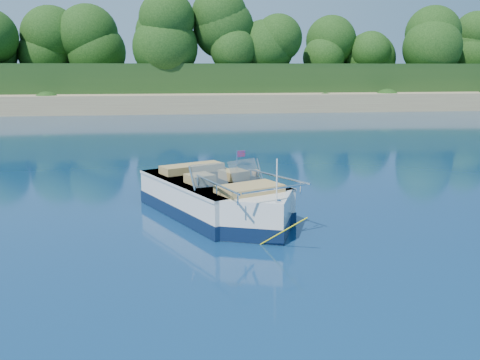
# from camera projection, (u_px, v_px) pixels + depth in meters

# --- Properties ---
(ground) EXTENTS (160.00, 160.00, 0.00)m
(ground) POSITION_uv_depth(u_px,v_px,m) (410.00, 271.00, 10.02)
(ground) COLOR #0A1F4A
(ground) RESTS_ON ground
(shoreline) EXTENTS (170.00, 59.00, 6.00)m
(shoreline) POSITION_uv_depth(u_px,v_px,m) (200.00, 88.00, 71.63)
(shoreline) COLOR #997A59
(shoreline) RESTS_ON ground
(treeline) EXTENTS (150.00, 7.12, 8.19)m
(treeline) POSITION_uv_depth(u_px,v_px,m) (215.00, 46.00, 48.62)
(treeline) COLOR #312010
(treeline) RESTS_ON ground
(motorboat) EXTENTS (3.87, 5.83, 2.09)m
(motorboat) POSITION_uv_depth(u_px,v_px,m) (220.00, 201.00, 13.51)
(motorboat) COLOR white
(motorboat) RESTS_ON ground
(tow_tube) EXTENTS (1.42, 1.42, 0.36)m
(tow_tube) POSITION_uv_depth(u_px,v_px,m) (258.00, 194.00, 15.58)
(tow_tube) COLOR #FFD700
(tow_tube) RESTS_ON ground
(boy) EXTENTS (0.43, 0.76, 1.42)m
(boy) POSITION_uv_depth(u_px,v_px,m) (257.00, 198.00, 15.53)
(boy) COLOR tan
(boy) RESTS_ON ground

